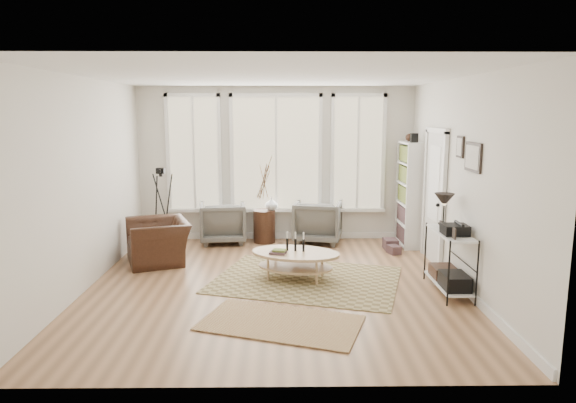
{
  "coord_description": "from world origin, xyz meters",
  "views": [
    {
      "loc": [
        0.11,
        -6.98,
        2.42
      ],
      "look_at": [
        0.2,
        0.6,
        1.1
      ],
      "focal_mm": 32.0,
      "sensor_mm": 36.0,
      "label": 1
    }
  ],
  "objects_px": {
    "bookcase": "(409,194)",
    "armchair_left": "(223,222)",
    "low_shelf": "(450,255)",
    "accent_chair": "(158,241)",
    "side_table": "(264,199)",
    "coffee_table": "(295,258)",
    "armchair_right": "(318,221)"
  },
  "relations": [
    {
      "from": "low_shelf",
      "to": "side_table",
      "type": "relative_size",
      "value": 0.76
    },
    {
      "from": "accent_chair",
      "to": "bookcase",
      "type": "bearing_deg",
      "value": 82.92
    },
    {
      "from": "armchair_left",
      "to": "accent_chair",
      "type": "bearing_deg",
      "value": 47.58
    },
    {
      "from": "armchair_left",
      "to": "armchair_right",
      "type": "relative_size",
      "value": 0.97
    },
    {
      "from": "side_table",
      "to": "accent_chair",
      "type": "bearing_deg",
      "value": -142.69
    },
    {
      "from": "side_table",
      "to": "bookcase",
      "type": "bearing_deg",
      "value": -4.83
    },
    {
      "from": "low_shelf",
      "to": "armchair_right",
      "type": "bearing_deg",
      "value": 120.11
    },
    {
      "from": "armchair_left",
      "to": "armchair_right",
      "type": "height_order",
      "value": "armchair_right"
    },
    {
      "from": "armchair_right",
      "to": "accent_chair",
      "type": "bearing_deg",
      "value": 37.08
    },
    {
      "from": "bookcase",
      "to": "side_table",
      "type": "relative_size",
      "value": 1.2
    },
    {
      "from": "side_table",
      "to": "low_shelf",
      "type": "bearing_deg",
      "value": -46.52
    },
    {
      "from": "low_shelf",
      "to": "armchair_left",
      "type": "distance_m",
      "value": 4.36
    },
    {
      "from": "coffee_table",
      "to": "accent_chair",
      "type": "relative_size",
      "value": 1.37
    },
    {
      "from": "bookcase",
      "to": "coffee_table",
      "type": "relative_size",
      "value": 1.41
    },
    {
      "from": "low_shelf",
      "to": "accent_chair",
      "type": "height_order",
      "value": "low_shelf"
    },
    {
      "from": "coffee_table",
      "to": "armchair_left",
      "type": "distance_m",
      "value": 2.54
    },
    {
      "from": "bookcase",
      "to": "armchair_right",
      "type": "relative_size",
      "value": 2.36
    },
    {
      "from": "bookcase",
      "to": "accent_chair",
      "type": "distance_m",
      "value": 4.51
    },
    {
      "from": "coffee_table",
      "to": "armchair_right",
      "type": "relative_size",
      "value": 1.67
    },
    {
      "from": "bookcase",
      "to": "low_shelf",
      "type": "height_order",
      "value": "bookcase"
    },
    {
      "from": "low_shelf",
      "to": "accent_chair",
      "type": "distance_m",
      "value": 4.53
    },
    {
      "from": "low_shelf",
      "to": "coffee_table",
      "type": "relative_size",
      "value": 0.89
    },
    {
      "from": "armchair_left",
      "to": "side_table",
      "type": "relative_size",
      "value": 0.49
    },
    {
      "from": "bookcase",
      "to": "armchair_left",
      "type": "bearing_deg",
      "value": 176.26
    },
    {
      "from": "armchair_right",
      "to": "coffee_table",
      "type": "bearing_deg",
      "value": 88.96
    },
    {
      "from": "side_table",
      "to": "coffee_table",
      "type": "bearing_deg",
      "value": -76.57
    },
    {
      "from": "low_shelf",
      "to": "coffee_table",
      "type": "distance_m",
      "value": 2.17
    },
    {
      "from": "armchair_right",
      "to": "accent_chair",
      "type": "xyz_separation_m",
      "value": [
        -2.7,
        -1.28,
        -0.05
      ]
    },
    {
      "from": "bookcase",
      "to": "armchair_right",
      "type": "bearing_deg",
      "value": 172.23
    },
    {
      "from": "side_table",
      "to": "accent_chair",
      "type": "relative_size",
      "value": 1.61
    },
    {
      "from": "coffee_table",
      "to": "side_table",
      "type": "xyz_separation_m",
      "value": [
        -0.52,
        2.18,
        0.51
      ]
    },
    {
      "from": "bookcase",
      "to": "side_table",
      "type": "bearing_deg",
      "value": 175.17
    }
  ]
}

